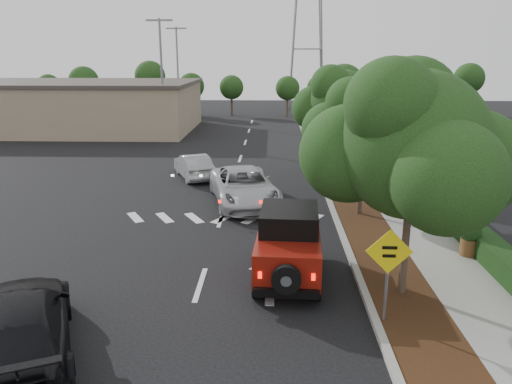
{
  "coord_description": "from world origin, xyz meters",
  "views": [
    {
      "loc": [
        2.04,
        -13.03,
        6.38
      ],
      "look_at": [
        1.5,
        3.0,
        1.95
      ],
      "focal_mm": 35.0,
      "sensor_mm": 36.0,
      "label": 1
    }
  ],
  "objects_px": {
    "black_suv_oncoming": "(14,329)",
    "speed_hump_sign": "(388,263)",
    "red_jeep": "(289,243)",
    "silver_suv_ahead": "(244,187)"
  },
  "relations": [
    {
      "from": "red_jeep",
      "to": "silver_suv_ahead",
      "type": "relative_size",
      "value": 0.74
    },
    {
      "from": "speed_hump_sign",
      "to": "black_suv_oncoming",
      "type": "bearing_deg",
      "value": -165.73
    },
    {
      "from": "black_suv_oncoming",
      "to": "speed_hump_sign",
      "type": "relative_size",
      "value": 2.39
    },
    {
      "from": "red_jeep",
      "to": "silver_suv_ahead",
      "type": "height_order",
      "value": "red_jeep"
    },
    {
      "from": "red_jeep",
      "to": "speed_hump_sign",
      "type": "height_order",
      "value": "speed_hump_sign"
    },
    {
      "from": "red_jeep",
      "to": "speed_hump_sign",
      "type": "bearing_deg",
      "value": -46.96
    },
    {
      "from": "silver_suv_ahead",
      "to": "speed_hump_sign",
      "type": "bearing_deg",
      "value": -81.5
    },
    {
      "from": "red_jeep",
      "to": "silver_suv_ahead",
      "type": "bearing_deg",
      "value": 106.4
    },
    {
      "from": "red_jeep",
      "to": "speed_hump_sign",
      "type": "distance_m",
      "value": 3.57
    },
    {
      "from": "speed_hump_sign",
      "to": "red_jeep",
      "type": "bearing_deg",
      "value": 131.23
    }
  ]
}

